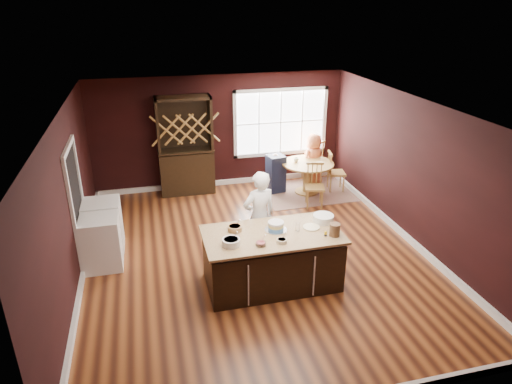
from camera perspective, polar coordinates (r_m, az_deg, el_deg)
room_shell at (r=7.77m, az=-0.09°, el=0.71°), size 7.00×7.00×7.00m
window at (r=11.28m, az=3.09°, el=8.71°), size 2.36×0.10×1.66m
doorway at (r=8.35m, az=-21.37°, el=-1.76°), size 0.08×1.26×2.13m
kitchen_island at (r=7.40m, az=2.00°, el=-8.48°), size 2.16×1.13×0.92m
dining_table at (r=10.81m, az=6.47°, el=2.56°), size 1.21×1.21×0.75m
baker at (r=7.87m, az=0.41°, el=-3.11°), size 0.68×0.52×1.66m
layer_cake at (r=7.23m, az=2.50°, el=-4.26°), size 0.36×0.36×0.15m
bowl_blue at (r=6.82m, az=-3.13°, el=-6.28°), size 0.27×0.27×0.11m
bowl_yellow at (r=7.23m, az=-2.66°, el=-4.55°), size 0.22×0.22×0.08m
bowl_pink at (r=6.81m, az=0.61°, el=-6.50°), size 0.16×0.16×0.06m
bowl_olive at (r=6.90m, az=3.23°, el=-6.11°), size 0.16×0.16×0.06m
drinking_glass at (r=7.22m, az=5.23°, el=-4.36°), size 0.08×0.08×0.15m
dinner_plate at (r=7.38m, az=6.94°, el=-4.38°), size 0.27×0.27×0.02m
white_tub at (r=7.58m, az=8.41°, el=-3.26°), size 0.34×0.34×0.12m
stoneware_crock at (r=7.15m, az=9.80°, el=-4.67°), size 0.17×0.17×0.20m
toy_figurine at (r=7.15m, az=8.70°, el=-5.17°), size 0.05×0.05×0.08m
rug at (r=11.01m, az=6.34°, el=-0.02°), size 2.13×1.66×0.01m
chair_east at (r=11.06m, az=10.01°, el=2.59°), size 0.46×0.48×0.98m
chair_south at (r=10.13m, az=7.36°, el=0.80°), size 0.50×0.49×0.99m
chair_north at (r=11.65m, az=7.05°, el=4.03°), size 0.58×0.57×1.05m
seated_woman at (r=11.24m, az=7.19°, el=4.01°), size 0.76×0.64×1.31m
high_chair at (r=10.85m, az=2.48°, el=2.41°), size 0.44×0.44×0.94m
toddler at (r=10.80m, az=2.15°, el=4.23°), size 0.18×0.14×0.26m
table_plate at (r=10.73m, az=7.94°, el=3.59°), size 0.22×0.22×0.02m
table_cup at (r=10.76m, az=5.03°, el=4.02°), size 0.12×0.12×0.09m
hutch at (r=10.70m, az=-8.81°, el=5.69°), size 1.25×0.52×2.30m
washer at (r=8.26m, az=-18.75°, el=-6.01°), size 0.64×0.62×0.92m
dryer at (r=8.82m, az=-18.53°, el=-3.97°), size 0.65×0.63×0.94m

